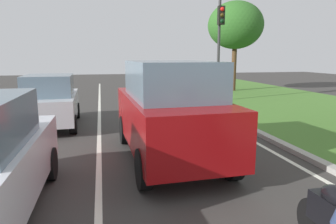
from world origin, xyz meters
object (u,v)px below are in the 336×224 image
at_px(traffic_light_near_right, 220,35).
at_px(tree_roadside_far, 235,26).
at_px(car_hatchback_far, 51,101).
at_px(car_suv_ahead, 169,110).

xyz_separation_m(traffic_light_near_right, tree_roadside_far, (2.88, 4.48, 0.93)).
xyz_separation_m(car_hatchback_far, traffic_light_near_right, (7.64, 4.03, 2.55)).
distance_m(car_suv_ahead, tree_roadside_far, 14.92).
distance_m(car_hatchback_far, tree_roadside_far, 13.97).
bearing_deg(traffic_light_near_right, tree_roadside_far, 57.26).
xyz_separation_m(car_suv_ahead, traffic_light_near_right, (4.44, 8.11, 2.27)).
height_order(car_suv_ahead, car_hatchback_far, car_suv_ahead).
bearing_deg(traffic_light_near_right, car_suv_ahead, -118.70).
height_order(car_hatchback_far, traffic_light_near_right, traffic_light_near_right).
bearing_deg(car_hatchback_far, traffic_light_near_right, 26.00).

